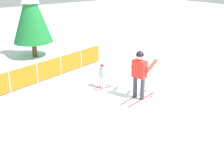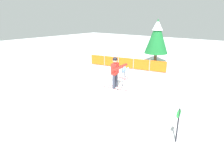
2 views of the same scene
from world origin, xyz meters
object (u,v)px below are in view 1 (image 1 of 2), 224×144
(conifer_far, at_px, (31,12))
(safety_fence, at_px, (49,69))
(skier_adult, at_px, (140,70))
(skier_child, at_px, (102,74))

(conifer_far, bearing_deg, safety_fence, -104.01)
(skier_adult, relative_size, safety_fence, 0.29)
(skier_adult, distance_m, conifer_far, 7.64)
(skier_adult, relative_size, skier_child, 1.81)
(skier_adult, distance_m, safety_fence, 4.24)
(skier_adult, height_order, conifer_far, conifer_far)
(skier_child, height_order, safety_fence, skier_child)
(skier_adult, distance_m, skier_child, 1.78)
(safety_fence, bearing_deg, skier_child, -59.74)
(skier_child, distance_m, conifer_far, 6.14)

